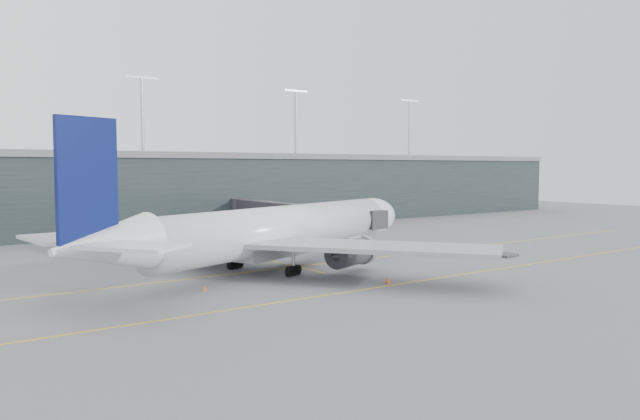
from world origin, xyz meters
TOP-DOWN VIEW (x-y plane):
  - ground at (0.00, 0.00)m, footprint 320.00×320.00m
  - taxiline_a at (0.00, -4.00)m, footprint 160.00×0.25m
  - taxiline_b at (0.00, -20.00)m, footprint 160.00×0.25m
  - taxiline_lead_main at (5.00, 20.00)m, footprint 0.25×60.00m
  - terminal at (-0.00, 58.00)m, footprint 240.00×36.00m
  - main_aircraft at (2.65, -3.96)m, footprint 57.56×53.12m
  - jet_bridge at (21.77, 23.31)m, footprint 3.80×43.08m
  - gse_cart at (32.39, -9.74)m, footprint 2.28×1.89m
  - baggage_dolly at (33.41, -13.67)m, footprint 3.64×3.08m
  - uld_a at (-3.53, 10.41)m, footprint 2.77×2.52m
  - uld_b at (-3.55, 11.52)m, footprint 2.37×1.99m
  - uld_c at (-1.05, 10.58)m, footprint 2.38×2.01m
  - cone_nose at (33.87, -5.78)m, footprint 0.45×0.45m
  - cone_wing_stbd at (6.69, -19.00)m, footprint 0.47×0.47m
  - cone_wing_port at (8.08, 9.76)m, footprint 0.50×0.50m
  - cone_tail at (-10.93, -11.18)m, footprint 0.42×0.42m

SIDE VIEW (x-z plane):
  - ground at x=0.00m, z-range 0.00..0.00m
  - taxiline_a at x=0.00m, z-range 0.00..0.02m
  - taxiline_b at x=0.00m, z-range 0.00..0.02m
  - taxiline_lead_main at x=5.00m, z-range 0.00..0.02m
  - baggage_dolly at x=33.41m, z-range 0.03..0.36m
  - cone_tail at x=-10.93m, z-range 0.00..0.68m
  - cone_nose at x=33.87m, z-range 0.00..0.71m
  - cone_wing_stbd at x=6.69m, z-range 0.00..0.75m
  - cone_wing_port at x=8.08m, z-range 0.00..0.79m
  - gse_cart at x=32.39m, z-range 0.08..1.40m
  - uld_c at x=-1.05m, z-range 0.05..2.01m
  - uld_b at x=-3.55m, z-range 0.05..2.03m
  - uld_a at x=-3.53m, z-range 0.05..2.11m
  - jet_bridge at x=21.77m, z-range 1.54..7.72m
  - main_aircraft at x=2.65m, z-range -3.66..13.03m
  - terminal at x=0.00m, z-range -6.88..22.12m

